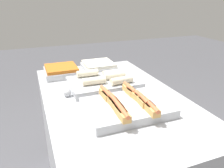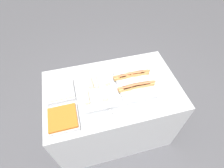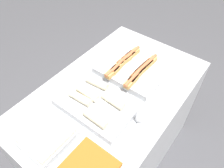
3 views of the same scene
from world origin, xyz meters
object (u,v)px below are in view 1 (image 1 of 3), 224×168
(tray_side_back, at_px, (99,67))
(serving_spoon_near, at_px, (67,92))
(tray_side_front, at_px, (61,71))
(tray_hotdogs, at_px, (127,106))
(tray_wraps, at_px, (104,82))

(tray_side_back, distance_m, serving_spoon_near, 0.54)
(tray_side_front, distance_m, serving_spoon_near, 0.42)
(tray_side_back, relative_size, serving_spoon_near, 1.23)
(tray_hotdogs, xyz_separation_m, tray_side_front, (-0.75, -0.24, -0.00))
(tray_hotdogs, bearing_deg, serving_spoon_near, -140.45)
(tray_side_back, height_order, serving_spoon_near, tray_side_back)
(tray_wraps, distance_m, serving_spoon_near, 0.29)
(tray_wraps, relative_size, tray_side_front, 1.80)
(tray_wraps, xyz_separation_m, serving_spoon_near, (0.06, -0.28, -0.01))
(serving_spoon_near, bearing_deg, tray_hotdogs, 39.55)
(tray_side_back, bearing_deg, tray_hotdogs, -5.75)
(tray_wraps, distance_m, tray_side_front, 0.43)
(tray_wraps, xyz_separation_m, tray_side_back, (-0.35, 0.07, 0.00))
(tray_side_front, bearing_deg, tray_side_back, 90.00)
(tray_wraps, relative_size, serving_spoon_near, 2.20)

